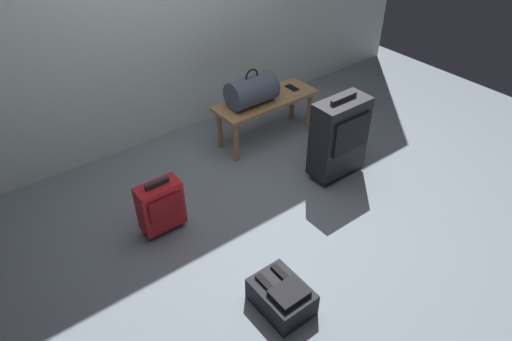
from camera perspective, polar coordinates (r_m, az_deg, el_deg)
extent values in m
plane|color=slate|center=(3.57, 2.68, -5.41)|extent=(6.60, 6.60, 0.00)
cube|color=#A87A4C|center=(4.23, 1.28, 8.77)|extent=(1.00, 0.36, 0.04)
cylinder|color=#A87A4C|center=(4.02, -2.51, 3.61)|extent=(0.05, 0.05, 0.38)
cylinder|color=#A87A4C|center=(4.51, 6.70, 7.36)|extent=(0.05, 0.05, 0.38)
cylinder|color=#A87A4C|center=(4.21, -4.58, 5.16)|extent=(0.05, 0.05, 0.38)
cylinder|color=#A87A4C|center=(4.67, 4.51, 8.64)|extent=(0.05, 0.05, 0.38)
cylinder|color=#475160|center=(4.07, -0.52, 9.93)|extent=(0.44, 0.26, 0.26)
torus|color=black|center=(4.01, -0.53, 11.71)|extent=(0.14, 0.02, 0.14)
cube|color=#191E4C|center=(4.42, 4.53, 10.28)|extent=(0.07, 0.14, 0.01)
cube|color=black|center=(4.42, 4.53, 10.33)|extent=(0.06, 0.13, 0.00)
cube|color=black|center=(3.81, 10.32, 4.20)|extent=(0.47, 0.23, 0.66)
cube|color=black|center=(3.69, 11.88, 4.40)|extent=(0.38, 0.02, 0.30)
cube|color=#262628|center=(3.63, 10.92, 8.83)|extent=(0.26, 0.03, 0.04)
cylinder|color=black|center=(3.95, 7.26, -0.37)|extent=(0.02, 0.05, 0.05)
cylinder|color=black|center=(4.15, 10.57, 1.33)|extent=(0.02, 0.05, 0.05)
cube|color=red|center=(3.35, -11.86, -4.32)|extent=(0.32, 0.16, 0.37)
cube|color=maroon|center=(3.26, -11.20, -4.57)|extent=(0.26, 0.02, 0.17)
cube|color=#262628|center=(3.22, -12.31, -1.58)|extent=(0.18, 0.03, 0.04)
cylinder|color=black|center=(3.50, -13.48, -7.12)|extent=(0.02, 0.05, 0.05)
cylinder|color=black|center=(3.56, -10.28, -5.67)|extent=(0.02, 0.05, 0.05)
cube|color=black|center=(2.93, 3.20, -15.48)|extent=(0.28, 0.38, 0.17)
cube|color=black|center=(2.82, 4.17, -15.05)|extent=(0.21, 0.17, 0.04)
cube|color=black|center=(2.86, 1.38, -14.12)|extent=(0.04, 0.19, 0.02)
cube|color=black|center=(2.91, 3.37, -12.92)|extent=(0.04, 0.19, 0.02)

